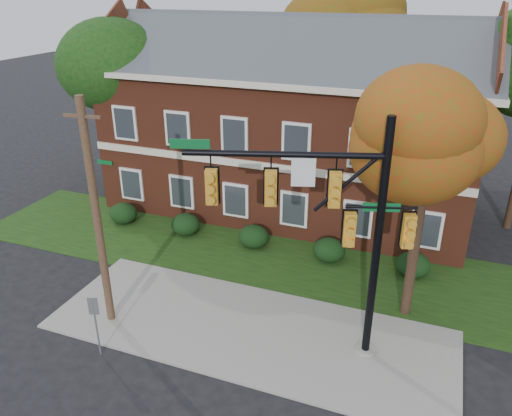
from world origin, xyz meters
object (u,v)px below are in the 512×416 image
(hedge_left, at_px, (185,224))
(traffic_signal, at_px, (331,217))
(hedge_center, at_px, (254,237))
(tree_far_rear, at_px, (353,23))
(hedge_far_right, at_px, (413,265))
(apartment_building, at_px, (291,114))
(hedge_right, at_px, (329,250))
(tree_near_right, at_px, (438,139))
(hedge_far_left, at_px, (123,213))
(sign_post, at_px, (95,317))
(tree_left_rear, at_px, (112,72))
(utility_pole, at_px, (97,217))

(hedge_left, xyz_separation_m, traffic_signal, (8.15, -5.83, 4.37))
(hedge_center, bearing_deg, tree_far_rear, 84.15)
(hedge_left, relative_size, hedge_far_right, 1.00)
(apartment_building, height_order, tree_far_rear, tree_far_rear)
(hedge_right, relative_size, tree_near_right, 0.16)
(apartment_building, distance_m, hedge_far_left, 9.82)
(hedge_center, xyz_separation_m, hedge_far_right, (7.00, 0.00, 0.00))
(tree_far_rear, height_order, traffic_signal, tree_far_rear)
(hedge_far_left, xyz_separation_m, hedge_left, (3.50, 0.00, 0.00))
(apartment_building, xyz_separation_m, tree_far_rear, (1.34, 7.84, 3.86))
(hedge_right, xyz_separation_m, sign_post, (-5.56, -8.55, 0.97))
(traffic_signal, bearing_deg, sign_post, -175.27)
(apartment_building, height_order, tree_left_rear, apartment_building)
(hedge_right, bearing_deg, tree_near_right, -37.28)
(apartment_building, height_order, hedge_left, apartment_building)
(hedge_right, bearing_deg, tree_left_rear, 162.63)
(tree_near_right, height_order, tree_left_rear, tree_left_rear)
(hedge_far_left, relative_size, tree_far_rear, 0.12)
(tree_near_right, xyz_separation_m, sign_post, (-9.28, -5.71, -5.17))
(apartment_building, xyz_separation_m, hedge_far_left, (-7.00, -5.25, -4.46))
(hedge_center, relative_size, utility_pole, 0.17)
(hedge_center, distance_m, utility_pole, 8.25)
(traffic_signal, distance_m, sign_post, 7.99)
(hedge_far_right, height_order, traffic_signal, traffic_signal)
(apartment_building, height_order, traffic_signal, apartment_building)
(apartment_building, height_order, hedge_far_right, apartment_building)
(hedge_center, distance_m, tree_far_rear, 15.57)
(tree_far_rear, bearing_deg, traffic_signal, -80.10)
(hedge_right, height_order, tree_far_rear, tree_far_rear)
(hedge_far_left, distance_m, traffic_signal, 13.74)
(tree_near_right, bearing_deg, hedge_far_left, 168.73)
(hedge_center, relative_size, traffic_signal, 0.18)
(traffic_signal, bearing_deg, utility_pole, 170.67)
(hedge_center, distance_m, tree_left_rear, 12.23)
(utility_pole, bearing_deg, hedge_left, 89.73)
(hedge_right, xyz_separation_m, traffic_signal, (1.15, -5.83, 4.37))
(apartment_building, relative_size, tree_far_rear, 1.63)
(hedge_right, bearing_deg, sign_post, -123.03)
(hedge_center, distance_m, hedge_right, 3.50)
(hedge_right, distance_m, tree_near_right, 7.72)
(hedge_left, height_order, hedge_center, same)
(hedge_far_right, distance_m, tree_near_right, 6.77)
(tree_far_rear, relative_size, utility_pole, 1.43)
(hedge_left, distance_m, hedge_center, 3.50)
(hedge_right, xyz_separation_m, tree_near_right, (3.72, -2.83, 6.14))
(hedge_right, bearing_deg, tree_far_rear, 99.36)
(hedge_left, height_order, traffic_signal, traffic_signal)
(hedge_left, xyz_separation_m, tree_left_rear, (-6.23, 4.14, 6.16))
(apartment_building, relative_size, utility_pole, 2.33)
(traffic_signal, relative_size, sign_post, 3.57)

